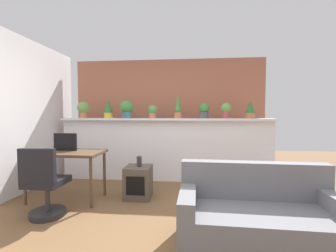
% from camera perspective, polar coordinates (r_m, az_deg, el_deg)
% --- Properties ---
extents(ground_plane, '(12.00, 12.00, 0.00)m').
position_cam_1_polar(ground_plane, '(2.85, -5.90, -24.67)').
color(ground_plane, brown).
extents(divider_wall, '(4.12, 0.16, 1.19)m').
position_cam_1_polar(divider_wall, '(4.56, -0.77, -6.09)').
color(divider_wall, white).
rests_on(divider_wall, ground).
extents(plant_shelf, '(4.12, 0.30, 0.04)m').
position_cam_1_polar(plant_shelf, '(4.46, -0.84, 1.69)').
color(plant_shelf, white).
rests_on(plant_shelf, divider_wall).
extents(brick_wall_behind, '(4.12, 0.10, 2.50)m').
position_cam_1_polar(brick_wall_behind, '(5.09, 0.01, 2.27)').
color(brick_wall_behind, '#AD664C').
rests_on(brick_wall_behind, ground).
extents(potted_plant_0, '(0.24, 0.24, 0.33)m').
position_cam_1_polar(potted_plant_0, '(4.96, -20.29, 4.06)').
color(potted_plant_0, '#C66B42').
rests_on(potted_plant_0, plant_shelf).
extents(potted_plant_1, '(0.18, 0.18, 0.36)m').
position_cam_1_polar(potted_plant_1, '(4.74, -14.62, 4.18)').
color(potted_plant_1, gold).
rests_on(potted_plant_1, plant_shelf).
extents(potted_plant_2, '(0.26, 0.26, 0.35)m').
position_cam_1_polar(potted_plant_2, '(4.57, -10.19, 4.27)').
color(potted_plant_2, '#386B84').
rests_on(potted_plant_2, plant_shelf).
extents(potted_plant_3, '(0.18, 0.18, 0.26)m').
position_cam_1_polar(potted_plant_3, '(4.49, -3.85, 3.73)').
color(potted_plant_3, '#C66B42').
rests_on(potted_plant_3, plant_shelf).
extents(potted_plant_4, '(0.14, 0.14, 0.48)m').
position_cam_1_polar(potted_plant_4, '(4.45, 2.49, 4.55)').
color(potted_plant_4, '#C66B42').
rests_on(potted_plant_4, plant_shelf).
extents(potted_plant_5, '(0.20, 0.20, 0.29)m').
position_cam_1_polar(potted_plant_5, '(4.43, 8.96, 3.85)').
color(potted_plant_5, '#4C4C51').
rests_on(potted_plant_5, plant_shelf).
extents(potted_plant_6, '(0.20, 0.20, 0.30)m').
position_cam_1_polar(potted_plant_6, '(4.47, 14.21, 4.04)').
color(potted_plant_6, '#B7474C').
rests_on(potted_plant_6, plant_shelf).
extents(potted_plant_7, '(0.18, 0.18, 0.34)m').
position_cam_1_polar(potted_plant_7, '(4.58, 19.75, 3.97)').
color(potted_plant_7, '#C66B42').
rests_on(potted_plant_7, plant_shelf).
extents(desk, '(1.10, 0.60, 0.75)m').
position_cam_1_polar(desk, '(3.85, -23.94, -7.04)').
color(desk, brown).
rests_on(desk, ground).
extents(tv_monitor, '(0.36, 0.04, 0.27)m').
position_cam_1_polar(tv_monitor, '(3.92, -24.14, -3.62)').
color(tv_monitor, black).
rests_on(tv_monitor, desk).
extents(office_chair, '(0.45, 0.46, 0.91)m').
position_cam_1_polar(office_chair, '(3.38, -28.34, -13.37)').
color(office_chair, '#262628').
rests_on(office_chair, ground).
extents(side_cube_shelf, '(0.40, 0.41, 0.50)m').
position_cam_1_polar(side_cube_shelf, '(3.74, -7.40, -13.63)').
color(side_cube_shelf, '#4C4238').
rests_on(side_cube_shelf, ground).
extents(vase_on_shelf, '(0.08, 0.08, 0.16)m').
position_cam_1_polar(vase_on_shelf, '(3.66, -7.17, -8.69)').
color(vase_on_shelf, '#2D2D33').
rests_on(vase_on_shelf, side_cube_shelf).
extents(couch, '(1.58, 0.80, 0.80)m').
position_cam_1_polar(couch, '(2.61, 21.57, -20.68)').
color(couch, slate).
rests_on(couch, ground).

